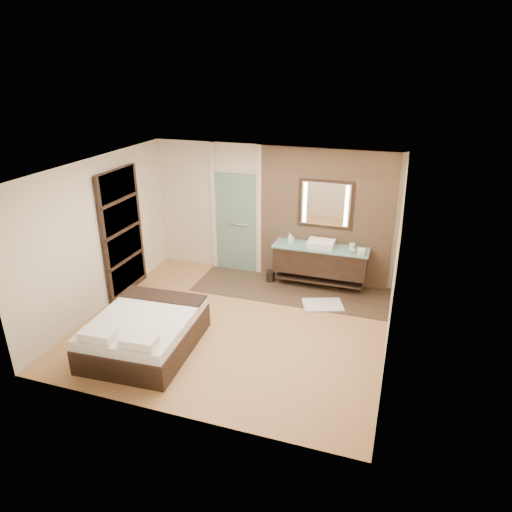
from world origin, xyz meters
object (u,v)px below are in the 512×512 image
(waste_bin, at_px, (271,276))
(bed, at_px, (145,332))
(mirror_unit, at_px, (326,204))
(vanity, at_px, (320,260))

(waste_bin, bearing_deg, bed, -112.03)
(mirror_unit, xyz_separation_m, waste_bin, (-0.99, -0.31, -1.54))
(bed, height_order, waste_bin, bed)
(mirror_unit, height_order, waste_bin, mirror_unit)
(mirror_unit, relative_size, bed, 0.56)
(mirror_unit, bearing_deg, vanity, -90.00)
(vanity, relative_size, mirror_unit, 1.75)
(mirror_unit, bearing_deg, bed, -123.99)
(bed, bearing_deg, mirror_unit, 52.78)
(waste_bin, bearing_deg, mirror_unit, 17.20)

